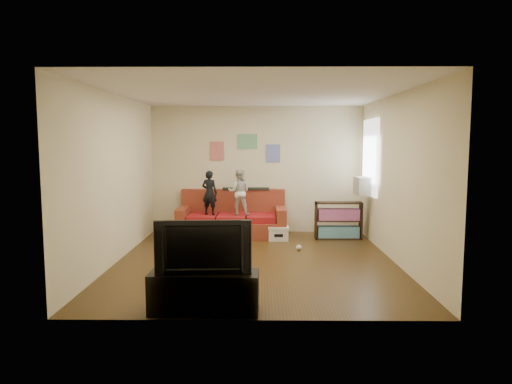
{
  "coord_description": "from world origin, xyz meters",
  "views": [
    {
      "loc": [
        0.08,
        -7.28,
        1.92
      ],
      "look_at": [
        0.0,
        0.8,
        1.05
      ],
      "focal_mm": 32.0,
      "sensor_mm": 36.0,
      "label": 1
    }
  ],
  "objects_px": {
    "child_a": "(210,193)",
    "television": "(204,246)",
    "coffee_table": "(215,238)",
    "file_box": "(278,233)",
    "child_b": "(239,192)",
    "bookshelf": "(338,222)",
    "sofa": "(232,220)",
    "tv_stand": "(204,292)"
  },
  "relations": [
    {
      "from": "child_a",
      "to": "tv_stand",
      "type": "bearing_deg",
      "value": 114.59
    },
    {
      "from": "bookshelf",
      "to": "file_box",
      "type": "bearing_deg",
      "value": -172.19
    },
    {
      "from": "child_b",
      "to": "file_box",
      "type": "distance_m",
      "value": 1.15
    },
    {
      "from": "sofa",
      "to": "tv_stand",
      "type": "height_order",
      "value": "sofa"
    },
    {
      "from": "television",
      "to": "file_box",
      "type": "bearing_deg",
      "value": 72.16
    },
    {
      "from": "child_b",
      "to": "coffee_table",
      "type": "xyz_separation_m",
      "value": [
        -0.31,
        -1.8,
        -0.57
      ]
    },
    {
      "from": "file_box",
      "to": "tv_stand",
      "type": "relative_size",
      "value": 0.33
    },
    {
      "from": "television",
      "to": "coffee_table",
      "type": "bearing_deg",
      "value": 89.14
    },
    {
      "from": "sofa",
      "to": "bookshelf",
      "type": "height_order",
      "value": "sofa"
    },
    {
      "from": "child_b",
      "to": "tv_stand",
      "type": "distance_m",
      "value": 4.21
    },
    {
      "from": "child_a",
      "to": "television",
      "type": "distance_m",
      "value": 4.17
    },
    {
      "from": "file_box",
      "to": "coffee_table",
      "type": "bearing_deg",
      "value": -126.16
    },
    {
      "from": "bookshelf",
      "to": "tv_stand",
      "type": "relative_size",
      "value": 0.75
    },
    {
      "from": "bookshelf",
      "to": "television",
      "type": "xyz_separation_m",
      "value": [
        -2.21,
        -4.02,
        0.44
      ]
    },
    {
      "from": "tv_stand",
      "to": "file_box",
      "type": "bearing_deg",
      "value": 77.03
    },
    {
      "from": "coffee_table",
      "to": "file_box",
      "type": "distance_m",
      "value": 1.87
    },
    {
      "from": "sofa",
      "to": "coffee_table",
      "type": "height_order",
      "value": "sofa"
    },
    {
      "from": "file_box",
      "to": "sofa",
      "type": "bearing_deg",
      "value": 153.43
    },
    {
      "from": "bookshelf",
      "to": "file_box",
      "type": "xyz_separation_m",
      "value": [
        -1.21,
        -0.17,
        -0.19
      ]
    },
    {
      "from": "coffee_table",
      "to": "file_box",
      "type": "xyz_separation_m",
      "value": [
        1.1,
        1.5,
        -0.22
      ]
    },
    {
      "from": "sofa",
      "to": "bookshelf",
      "type": "bearing_deg",
      "value": -8.01
    },
    {
      "from": "child_b",
      "to": "coffee_table",
      "type": "height_order",
      "value": "child_b"
    },
    {
      "from": "file_box",
      "to": "tv_stand",
      "type": "distance_m",
      "value": 3.98
    },
    {
      "from": "sofa",
      "to": "bookshelf",
      "type": "xyz_separation_m",
      "value": [
        2.15,
        -0.3,
        0.01
      ]
    },
    {
      "from": "child_b",
      "to": "child_a",
      "type": "bearing_deg",
      "value": 2.38
    },
    {
      "from": "coffee_table",
      "to": "bookshelf",
      "type": "distance_m",
      "value": 2.85
    },
    {
      "from": "child_b",
      "to": "television",
      "type": "height_order",
      "value": "child_b"
    },
    {
      "from": "child_a",
      "to": "file_box",
      "type": "height_order",
      "value": "child_a"
    },
    {
      "from": "coffee_table",
      "to": "bookshelf",
      "type": "relative_size",
      "value": 1.0
    },
    {
      "from": "bookshelf",
      "to": "television",
      "type": "distance_m",
      "value": 4.61
    },
    {
      "from": "sofa",
      "to": "tv_stand",
      "type": "distance_m",
      "value": 4.33
    },
    {
      "from": "coffee_table",
      "to": "bookshelf",
      "type": "bearing_deg",
      "value": 35.85
    },
    {
      "from": "tv_stand",
      "to": "television",
      "type": "xyz_separation_m",
      "value": [
        0.0,
        0.0,
        0.54
      ]
    },
    {
      "from": "coffee_table",
      "to": "file_box",
      "type": "bearing_deg",
      "value": 53.84
    },
    {
      "from": "bookshelf",
      "to": "coffee_table",
      "type": "bearing_deg",
      "value": -144.15
    },
    {
      "from": "child_b",
      "to": "television",
      "type": "bearing_deg",
      "value": 89.54
    },
    {
      "from": "coffee_table",
      "to": "tv_stand",
      "type": "distance_m",
      "value": 2.36
    },
    {
      "from": "sofa",
      "to": "child_a",
      "type": "distance_m",
      "value": 0.76
    },
    {
      "from": "coffee_table",
      "to": "television",
      "type": "bearing_deg",
      "value": -87.49
    },
    {
      "from": "child_b",
      "to": "bookshelf",
      "type": "xyz_separation_m",
      "value": [
        2.0,
        -0.13,
        -0.6
      ]
    },
    {
      "from": "child_a",
      "to": "television",
      "type": "relative_size",
      "value": 0.85
    },
    {
      "from": "bookshelf",
      "to": "sofa",
      "type": "bearing_deg",
      "value": 171.99
    }
  ]
}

